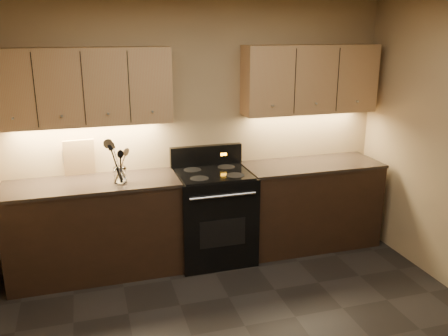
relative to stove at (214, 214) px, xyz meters
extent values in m
cube|color=tan|center=(-0.08, 0.32, 0.82)|extent=(4.00, 0.04, 2.60)
cube|color=black|center=(-1.18, 0.02, -0.03)|extent=(1.60, 0.60, 0.90)
cube|color=#372C23|center=(-1.18, 0.02, 0.44)|extent=(1.62, 0.62, 0.03)
cube|color=black|center=(1.10, 0.02, -0.03)|extent=(1.44, 0.60, 0.90)
cube|color=#372C23|center=(1.10, 0.02, 0.44)|extent=(1.46, 0.62, 0.03)
cube|color=black|center=(0.00, -0.01, -0.02)|extent=(0.76, 0.65, 0.92)
cube|color=black|center=(0.00, -0.01, 0.45)|extent=(0.70, 0.60, 0.01)
cube|color=black|center=(0.00, 0.28, 0.55)|extent=(0.76, 0.07, 0.22)
cube|color=orange|center=(0.18, 0.24, 0.56)|extent=(0.06, 0.00, 0.03)
cylinder|color=silver|center=(0.00, -0.35, 0.32)|extent=(0.65, 0.02, 0.02)
cube|color=black|center=(0.00, -0.33, -0.07)|extent=(0.46, 0.00, 0.28)
cylinder|color=black|center=(-0.18, -0.16, 0.45)|extent=(0.18, 0.18, 0.00)
cylinder|color=black|center=(0.18, -0.16, 0.45)|extent=(0.18, 0.18, 0.00)
cylinder|color=black|center=(-0.18, 0.14, 0.45)|extent=(0.18, 0.18, 0.00)
cylinder|color=black|center=(0.18, 0.14, 0.45)|extent=(0.18, 0.18, 0.00)
cube|color=tan|center=(-1.18, 0.17, 1.32)|extent=(1.60, 0.30, 0.70)
cube|color=tan|center=(1.10, 0.17, 1.32)|extent=(1.44, 0.30, 0.70)
cube|color=#B2B5BA|center=(-1.38, 0.31, 0.64)|extent=(0.08, 0.01, 0.12)
cylinder|color=white|center=(-0.91, -0.05, 0.52)|extent=(0.15, 0.15, 0.15)
cylinder|color=white|center=(-0.91, -0.05, 0.46)|extent=(0.12, 0.12, 0.02)
cube|color=tan|center=(-1.27, 0.28, 0.63)|extent=(0.30, 0.10, 0.36)
camera|label=1|loc=(-1.19, -4.36, 1.85)|focal=38.00mm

